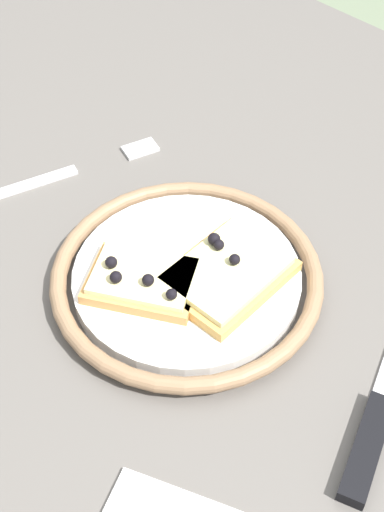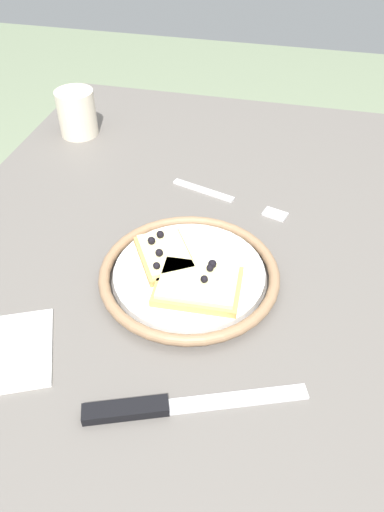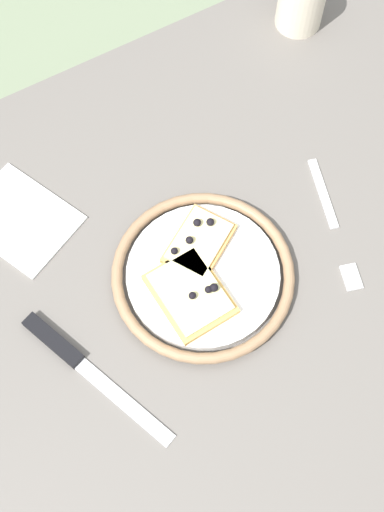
# 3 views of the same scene
# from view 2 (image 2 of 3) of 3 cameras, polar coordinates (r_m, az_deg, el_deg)

# --- Properties ---
(ground_plane) EXTENTS (6.00, 6.00, 0.00)m
(ground_plane) POSITION_cam_2_polar(r_m,az_deg,el_deg) (1.28, 2.10, -26.27)
(ground_plane) COLOR slate
(dining_table) EXTENTS (1.12, 0.88, 0.72)m
(dining_table) POSITION_cam_2_polar(r_m,az_deg,el_deg) (0.72, 3.35, -7.06)
(dining_table) COLOR #5B5651
(dining_table) RESTS_ON ground_plane
(plate) EXTENTS (0.24, 0.24, 0.02)m
(plate) POSITION_cam_2_polar(r_m,az_deg,el_deg) (0.66, -0.31, -2.10)
(plate) COLOR white
(plate) RESTS_ON dining_table
(pizza_slice_near) EXTENTS (0.11, 0.10, 0.03)m
(pizza_slice_near) POSITION_cam_2_polar(r_m,az_deg,el_deg) (0.67, -3.14, 0.16)
(pizza_slice_near) COLOR tan
(pizza_slice_near) RESTS_ON plate
(pizza_slice_far) EXTENTS (0.09, 0.11, 0.03)m
(pizza_slice_far) POSITION_cam_2_polar(r_m,az_deg,el_deg) (0.63, 0.72, -3.27)
(pizza_slice_far) COLOR tan
(pizza_slice_far) RESTS_ON plate
(knife) EXTENTS (0.10, 0.23, 0.01)m
(knife) POSITION_cam_2_polar(r_m,az_deg,el_deg) (0.55, -4.01, -16.80)
(knife) COLOR silver
(knife) RESTS_ON dining_table
(fork) EXTENTS (0.08, 0.20, 0.00)m
(fork) POSITION_cam_2_polar(r_m,az_deg,el_deg) (0.81, 4.27, 6.51)
(fork) COLOR silver
(fork) RESTS_ON dining_table
(cup) EXTENTS (0.07, 0.07, 0.09)m
(cup) POSITION_cam_2_polar(r_m,az_deg,el_deg) (1.00, -13.00, 15.61)
(cup) COLOR beige
(cup) RESTS_ON dining_table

